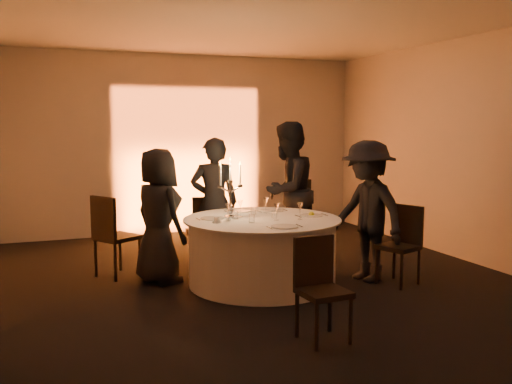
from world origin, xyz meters
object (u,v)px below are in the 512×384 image
object	(u,v)px
guest_left	(159,216)
guest_back_right	(287,191)
chair_front	(319,282)
guest_right	(367,211)
coffee_cup	(217,220)
candelabra	(230,196)
banquet_table	(262,251)
chair_back_right	(294,211)
chair_left	(112,232)
chair_right	(402,240)
guest_back_left	(214,203)
chair_back_left	(205,223)

from	to	relation	value
guest_left	guest_back_right	world-z (taller)	guest_back_right
chair_front	guest_right	distance (m)	2.03
coffee_cup	candelabra	world-z (taller)	candelabra
banquet_table	candelabra	size ratio (longest dim) A/B	2.57
chair_back_right	chair_left	bearing A→B (deg)	-23.47
guest_back_right	chair_front	bearing A→B (deg)	35.29
chair_back_right	guest_left	distance (m)	2.32
chair_left	chair_back_right	bearing A→B (deg)	-111.41
chair_right	guest_right	xyz separation A→B (m)	(-0.31, 0.26, 0.32)
chair_right	guest_back_left	size ratio (longest dim) A/B	0.54
guest_right	chair_left	bearing A→B (deg)	-125.16
chair_back_left	guest_right	world-z (taller)	guest_right
chair_back_left	chair_left	bearing A→B (deg)	33.90
chair_back_right	guest_left	world-z (taller)	guest_left
chair_left	guest_back_right	xyz separation A→B (m)	(2.36, 0.14, 0.38)
banquet_table	guest_back_right	bearing A→B (deg)	53.52
guest_left	guest_back_left	distance (m)	0.97
guest_left	guest_back_left	world-z (taller)	guest_back_left
chair_front	guest_back_left	world-z (taller)	guest_back_left
chair_left	banquet_table	bearing A→B (deg)	-151.54
guest_left	guest_right	bearing A→B (deg)	-132.24
chair_back_left	coffee_cup	size ratio (longest dim) A/B	7.79
guest_right	chair_back_left	bearing A→B (deg)	-153.32
chair_front	guest_right	bearing A→B (deg)	42.69
chair_left	chair_back_left	distance (m)	1.48
guest_back_right	candelabra	xyz separation A→B (m)	(-1.10, -0.87, 0.08)
banquet_table	guest_left	bearing A→B (deg)	155.93
chair_front	guest_right	size ratio (longest dim) A/B	0.53
guest_back_left	chair_right	bearing A→B (deg)	155.27
guest_back_right	chair_left	bearing A→B (deg)	-33.01
guest_back_left	guest_left	bearing A→B (deg)	47.37
banquet_table	chair_back_right	distance (m)	1.74
chair_left	guest_back_left	size ratio (longest dim) A/B	0.59
chair_back_right	chair_right	size ratio (longest dim) A/B	1.16
chair_back_right	guest_right	bearing A→B (deg)	62.37
chair_right	guest_back_left	xyz separation A→B (m)	(-1.81, 1.53, 0.33)
chair_right	guest_left	size ratio (longest dim) A/B	0.58
chair_back_left	chair_front	bearing A→B (deg)	100.41
chair_back_left	guest_back_right	size ratio (longest dim) A/B	0.46
banquet_table	chair_back_left	bearing A→B (deg)	99.29
guest_back_left	guest_back_right	distance (m)	1.05
banquet_table	chair_left	size ratio (longest dim) A/B	1.81
chair_back_left	candelabra	world-z (taller)	candelabra
chair_back_right	guest_left	xyz separation A→B (m)	(-2.13, -0.90, 0.19)
guest_back_left	chair_front	bearing A→B (deg)	108.19
chair_back_right	banquet_table	bearing A→B (deg)	19.30
guest_left	chair_front	bearing A→B (deg)	179.09
chair_left	guest_back_left	xyz separation A→B (m)	(1.31, 0.10, 0.28)
coffee_cup	guest_right	bearing A→B (deg)	-5.71
chair_left	coffee_cup	bearing A→B (deg)	-166.08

